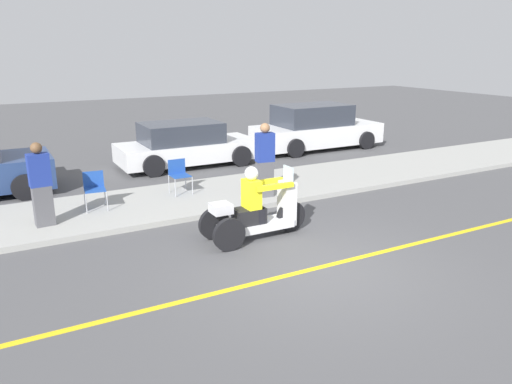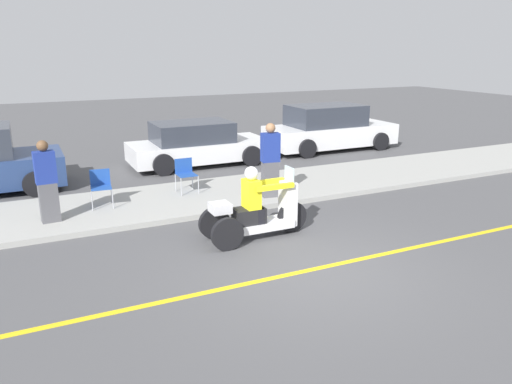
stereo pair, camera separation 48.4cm
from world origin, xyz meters
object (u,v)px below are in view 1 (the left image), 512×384
parked_car_lot_left (186,145)px  folding_chair_curbside (179,173)px  motorcycle_trike (256,213)px  spectator_end_of_line (41,186)px  spectator_with_child (265,162)px  parked_car_lot_right (316,128)px  folding_chair_set_back (94,186)px

parked_car_lot_left → folding_chair_curbside: bearing=-113.7°
motorcycle_trike → spectator_end_of_line: size_ratio=1.27×
motorcycle_trike → folding_chair_curbside: 3.33m
motorcycle_trike → folding_chair_curbside: bearing=96.2°
spectator_with_child → parked_car_lot_left: spectator_with_child is taller
spectator_end_of_line → parked_car_lot_right: 10.61m
folding_chair_curbside → spectator_end_of_line: bearing=-163.8°
folding_chair_curbside → parked_car_lot_left: size_ratio=0.19×
spectator_with_child → folding_chair_curbside: (-1.70, 1.28, -0.35)m
parked_car_lot_left → parked_car_lot_right: bearing=3.1°
parked_car_lot_right → motorcycle_trike: bearing=-132.2°
spectator_end_of_line → parked_car_lot_left: 6.14m
parked_car_lot_right → folding_chair_set_back: bearing=-156.5°
folding_chair_set_back → parked_car_lot_left: size_ratio=0.19×
folding_chair_set_back → parked_car_lot_left: parked_car_lot_left is taller
folding_chair_set_back → spectator_with_child: bearing=-14.9°
motorcycle_trike → spectator_with_child: bearing=56.6°
motorcycle_trike → spectator_end_of_line: (-3.56, 2.38, 0.42)m
spectator_with_child → folding_chair_curbside: size_ratio=2.16×
spectator_with_child → folding_chair_set_back: bearing=165.1°
parked_car_lot_right → spectator_end_of_line: bearing=-155.7°
folding_chair_curbside → parked_car_lot_right: bearing=27.9°
spectator_end_of_line → parked_car_lot_left: spectator_end_of_line is taller
spectator_end_of_line → folding_chair_curbside: spectator_end_of_line is taller
folding_chair_curbside → parked_car_lot_left: parked_car_lot_left is taller
spectator_with_child → folding_chair_set_back: (-3.77, 1.00, -0.35)m
spectator_with_child → folding_chair_curbside: spectator_with_child is taller
spectator_end_of_line → folding_chair_set_back: 1.34m
motorcycle_trike → folding_chair_curbside: size_ratio=2.64×
folding_chair_set_back → spectator_end_of_line: bearing=-150.1°
motorcycle_trike → parked_car_lot_right: (6.11, 6.74, 0.23)m
parked_car_lot_left → parked_car_lot_right: 5.09m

